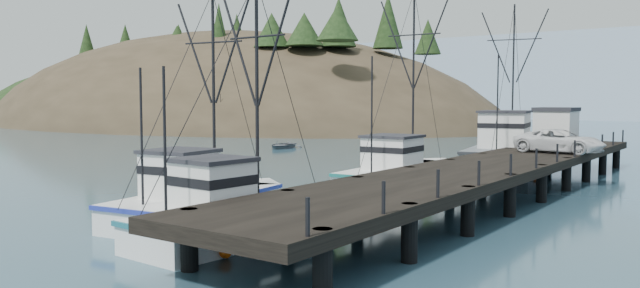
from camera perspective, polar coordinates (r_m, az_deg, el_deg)
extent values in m
plane|color=#2A4C5E|center=(31.89, -20.45, -5.99)|extent=(400.00, 400.00, 0.00)
cube|color=black|center=(35.75, 15.63, -1.98)|extent=(6.00, 44.00, 0.50)
cylinder|color=black|center=(20.43, -11.87, -8.57)|extent=(0.56, 0.56, 2.00)
cylinder|color=black|center=(17.06, 0.24, -11.03)|extent=(0.56, 0.56, 2.00)
cylinder|color=black|center=(24.01, -2.97, -6.58)|extent=(0.56, 0.56, 2.00)
cylinder|color=black|center=(21.22, 8.17, -8.05)|extent=(0.56, 0.56, 2.00)
cylinder|color=black|center=(28.03, 3.45, -5.03)|extent=(0.56, 0.56, 2.00)
cylinder|color=black|center=(25.68, 13.36, -5.99)|extent=(0.56, 0.56, 2.00)
cylinder|color=black|center=(32.32, 8.19, -3.84)|extent=(0.56, 0.56, 2.00)
cylinder|color=black|center=(30.30, 16.97, -4.51)|extent=(0.56, 0.56, 2.00)
cylinder|color=black|center=(36.79, 11.80, -2.92)|extent=(0.56, 0.56, 2.00)
cylinder|color=black|center=(35.04, 19.61, -3.42)|extent=(0.56, 0.56, 2.00)
cylinder|color=black|center=(41.39, 14.61, -2.19)|extent=(0.56, 0.56, 2.00)
cylinder|color=black|center=(39.83, 21.61, -2.59)|extent=(0.56, 0.56, 2.00)
cylinder|color=black|center=(46.07, 16.85, -1.60)|extent=(0.56, 0.56, 2.00)
cylinder|color=black|center=(44.67, 23.17, -1.93)|extent=(0.56, 0.56, 2.00)
cylinder|color=black|center=(50.81, 18.67, -1.12)|extent=(0.56, 0.56, 2.00)
cylinder|color=black|center=(49.55, 24.43, -1.40)|extent=(0.56, 0.56, 2.00)
cylinder|color=black|center=(55.59, 20.19, -0.72)|extent=(0.56, 0.56, 2.00)
cylinder|color=black|center=(54.44, 25.46, -0.97)|extent=(0.56, 0.56, 2.00)
ellipsoid|color=#382D1E|center=(135.94, -9.50, -0.76)|extent=(132.00, 78.00, 51.00)
ellipsoid|color=black|center=(142.02, -9.80, 1.06)|extent=(109.20, 62.40, 41.60)
ellipsoid|color=black|center=(162.07, -21.57, 0.50)|extent=(57.60, 39.60, 32.40)
cube|color=beige|center=(97.58, -5.46, 1.73)|extent=(4.00, 5.00, 2.80)
cube|color=beige|center=(104.55, -6.49, 1.88)|extent=(4.00, 5.00, 2.80)
cube|color=beige|center=(99.70, -1.45, 1.80)|extent=(4.00, 5.00, 2.80)
cube|color=silver|center=(213.02, 17.60, 2.47)|extent=(180.00, 25.00, 18.00)
cube|color=white|center=(93.81, -4.48, 0.97)|extent=(1.00, 3.50, 0.90)
cylinder|color=black|center=(93.69, -4.49, 2.74)|extent=(0.08, 0.08, 6.00)
cube|color=white|center=(94.12, -8.94, 0.94)|extent=(1.00, 3.50, 0.90)
cylinder|color=black|center=(94.01, -8.96, 2.70)|extent=(0.08, 0.08, 6.00)
cube|color=white|center=(96.61, -11.59, 0.99)|extent=(1.00, 3.50, 0.90)
cylinder|color=black|center=(96.50, -11.62, 2.71)|extent=(0.08, 0.08, 6.00)
cube|color=white|center=(97.31, 0.21, 1.09)|extent=(1.00, 3.50, 0.90)
cylinder|color=black|center=(97.19, 0.21, 2.80)|extent=(0.08, 0.08, 6.00)
cube|color=white|center=(92.72, -9.06, 0.89)|extent=(1.00, 3.50, 0.90)
cylinder|color=black|center=(92.61, -9.08, 2.68)|extent=(0.08, 0.08, 6.00)
cube|color=white|center=(93.51, -7.63, 0.93)|extent=(1.00, 3.50, 0.90)
cylinder|color=black|center=(93.39, -7.64, 2.71)|extent=(0.08, 0.08, 6.00)
cube|color=white|center=(103.16, -2.50, 1.26)|extent=(1.00, 3.50, 0.90)
cylinder|color=black|center=(103.05, -2.51, 2.87)|extent=(0.08, 0.08, 6.00)
cube|color=white|center=(106.00, -5.25, 1.33)|extent=(1.00, 3.50, 0.90)
cylinder|color=black|center=(105.90, -5.26, 2.89)|extent=(0.08, 0.08, 6.00)
cube|color=white|center=(99.85, -4.34, 1.16)|extent=(1.00, 3.50, 0.90)
cylinder|color=black|center=(99.74, -4.35, 2.82)|extent=(0.08, 0.08, 6.00)
cube|color=white|center=(24.47, -7.81, -7.73)|extent=(3.66, 8.52, 1.60)
cube|color=white|center=(27.47, -1.46, -6.38)|extent=(3.27, 3.27, 1.60)
cube|color=#1B5F6D|center=(24.33, -7.83, -6.11)|extent=(3.74, 8.74, 0.18)
cube|color=silver|center=(23.45, -9.76, -3.92)|extent=(2.40, 2.47, 1.90)
cube|color=#26262B|center=(23.33, -9.79, -1.42)|extent=(2.60, 2.69, 0.16)
cylinder|color=black|center=(24.86, -5.78, 4.63)|extent=(0.14, 0.14, 8.87)
cylinder|color=black|center=(21.90, -14.00, -0.05)|extent=(0.10, 0.10, 5.32)
cube|color=white|center=(28.64, -11.20, -6.02)|extent=(4.75, 9.17, 1.60)
cube|color=white|center=(32.12, -6.31, -4.87)|extent=(3.49, 3.49, 1.60)
cube|color=#212F97|center=(28.53, -11.22, -4.64)|extent=(4.85, 9.40, 0.18)
cube|color=silver|center=(27.53, -12.71, -2.77)|extent=(2.80, 2.80, 1.90)
cube|color=#26262B|center=(27.43, -12.75, -0.64)|extent=(3.04, 3.05, 0.16)
cylinder|color=black|center=(29.26, -9.70, 4.72)|extent=(0.14, 0.14, 9.08)
cylinder|color=black|center=(25.70, -16.00, 0.66)|extent=(0.10, 0.10, 5.45)
cube|color=white|center=(39.17, 7.47, -3.25)|extent=(4.46, 10.51, 1.60)
cube|color=white|center=(43.86, 10.38, -2.50)|extent=(3.97, 3.97, 1.60)
cube|color=#196760|center=(39.09, 7.48, -2.24)|extent=(4.55, 10.77, 0.18)
cube|color=silver|center=(37.80, 6.63, -0.84)|extent=(2.92, 3.04, 1.90)
cube|color=#26262B|center=(37.72, 6.64, 0.71)|extent=(3.17, 3.32, 0.16)
cylinder|color=black|center=(40.31, 8.54, 5.94)|extent=(0.14, 0.14, 11.04)
cylinder|color=black|center=(35.32, 4.75, 2.66)|extent=(0.10, 0.10, 6.62)
cube|color=slate|center=(50.36, 16.76, -1.41)|extent=(7.01, 14.00, 2.20)
cube|color=slate|center=(56.96, 17.74, -0.81)|extent=(4.57, 4.57, 2.20)
cube|color=#212327|center=(50.28, 16.78, -0.28)|extent=(7.16, 14.35, 0.18)
cube|color=silver|center=(48.50, 16.52, 1.23)|extent=(3.88, 4.30, 2.60)
cube|color=#26262B|center=(48.46, 16.55, 2.86)|extent=(4.22, 4.69, 0.16)
cylinder|color=black|center=(52.22, 17.24, 6.07)|extent=(0.14, 0.14, 11.10)
cylinder|color=black|center=(45.06, 15.92, 3.62)|extent=(0.10, 0.10, 6.66)
cube|color=silver|center=(53.10, 20.77, 1.48)|extent=(2.80, 3.00, 2.50)
cube|color=#26262B|center=(53.06, 20.81, 2.99)|extent=(3.00, 3.20, 0.30)
imported|color=silver|center=(42.92, 21.06, 0.26)|extent=(5.70, 2.94, 1.54)
imported|color=#575C61|center=(69.36, -3.45, -0.39)|extent=(4.66, 5.62, 1.01)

